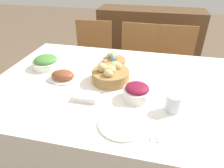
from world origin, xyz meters
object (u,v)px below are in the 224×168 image
Objects in this scene: bread_basket at (111,74)px; spoon at (158,129)px; ham_platter at (63,76)px; beet_salad_bowl at (137,92)px; chair_far_center at (137,62)px; egg_basket at (114,60)px; chair_far_right at (173,65)px; fork at (94,119)px; chair_far_left at (92,58)px; dinner_plate at (122,123)px; knife at (152,128)px; green_salad_bowl at (46,62)px; butter_dish at (86,97)px; drinking_cup at (173,103)px; sideboard at (148,41)px.

spoon is (0.33, -0.40, -0.05)m from bread_basket.
ham_platter is 0.54m from beet_salad_bowl.
chair_far_center is 5.38× the size of beet_salad_bowl.
chair_far_center is at bearing 78.48° from egg_basket.
chair_far_right reaches higher than spoon.
beet_salad_bowl reaches higher than fork.
chair_far_left is 1.08m from bread_basket.
knife is (0.15, 0.00, -0.00)m from dinner_plate.
chair_far_center reaches higher than green_salad_bowl.
chair_far_right is 1.00× the size of chair_far_left.
ham_platter is at bearing 167.59° from beet_salad_bowl.
egg_basket is 0.52m from butter_dish.
chair_far_left reaches higher than knife.
drinking_cup is at bearing -19.37° from green_salad_bowl.
fork is (0.53, -0.50, -0.04)m from green_salad_bowl.
chair_far_right is 0.40m from chair_far_center.
chair_far_right is 1.00× the size of chair_far_center.
drinking_cup reaches higher than ham_platter.
beet_salad_bowl reaches higher than green_salad_bowl.
knife is 1.00× the size of spoon.
green_salad_bowl is (-0.20, 0.14, 0.02)m from ham_platter.
chair_far_left is at bearing -127.14° from sideboard.
green_salad_bowl reaches higher than spoon.
knife is at bearing 0.00° from dinner_plate.
sideboard is at bearing 66.99° from green_salad_bowl.
bread_basket is 1.50× the size of knife.
chair_far_left is 3.61× the size of ham_platter.
knife is (0.14, -2.13, 0.31)m from sideboard.
chair_far_center is at bearing 66.75° from ham_platter.
drinking_cup is (0.20, -0.07, 0.00)m from beet_salad_bowl.
chair_far_right is at bearing 82.33° from spoon.
green_salad_bowl reaches higher than knife.
egg_basket is 0.74× the size of dinner_plate.
bread_basket reaches higher than fork.
egg_basket is at bearing 117.56° from knife.
chair_far_right reaches higher than knife.
butter_dish reaches higher than knife.
egg_basket is at bearing -62.45° from chair_far_left.
spoon is (0.33, 0.00, 0.00)m from fork.
ham_platter is (-0.82, -0.98, 0.30)m from chair_far_right.
sideboard is 8.49× the size of knife.
chair_far_center is 0.62× the size of sideboard.
egg_basket reaches higher than fork.
sideboard is 2.01m from drinking_cup.
fork and spoon have the same top height.
dinner_plate is 1.46× the size of spoon.
dinner_plate is 0.15m from fork.
dinner_plate is (-0.04, -0.24, -0.04)m from beet_salad_bowl.
ham_platter is 0.72m from knife.
ham_platter is at bearing 150.96° from spoon.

